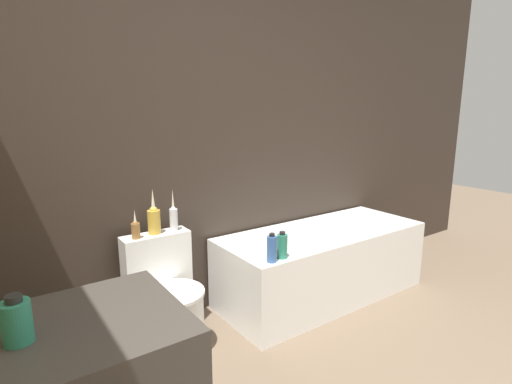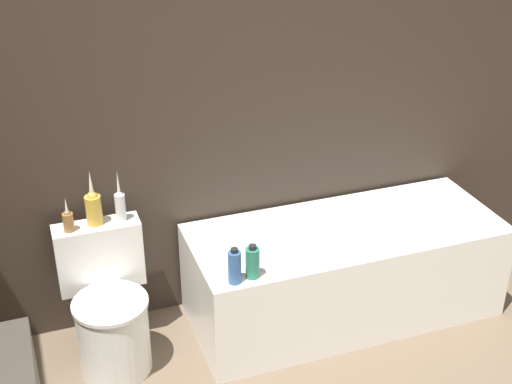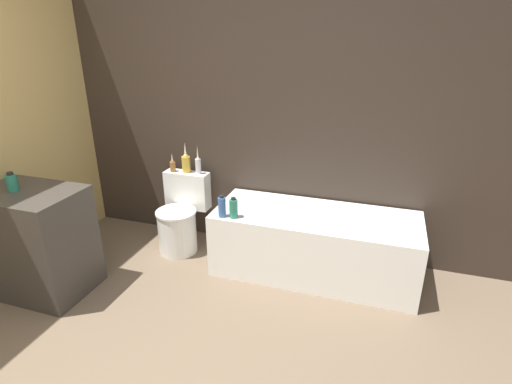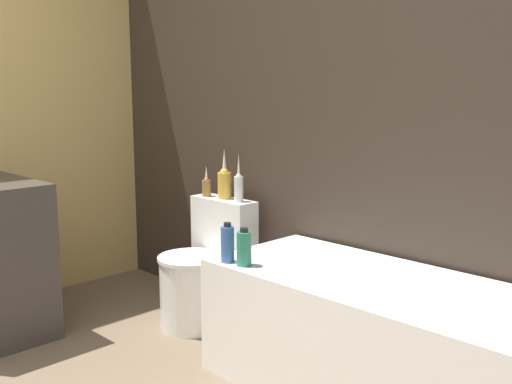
% 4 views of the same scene
% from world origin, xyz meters
% --- Properties ---
extents(wall_back_tiled, '(6.40, 0.06, 2.60)m').
position_xyz_m(wall_back_tiled, '(0.00, 2.17, 1.30)').
color(wall_back_tiled, '#332821').
rests_on(wall_back_tiled, ground_plane).
extents(bathtub, '(1.64, 0.66, 0.53)m').
position_xyz_m(bathtub, '(0.75, 1.79, 0.27)').
color(bathtub, white).
rests_on(bathtub, ground).
extents(toilet, '(0.42, 0.50, 0.69)m').
position_xyz_m(toilet, '(-0.50, 1.82, 0.30)').
color(toilet, white).
rests_on(toilet, ground).
extents(vase_gold, '(0.05, 0.05, 0.18)m').
position_xyz_m(vase_gold, '(-0.63, 1.97, 0.75)').
color(vase_gold, olive).
rests_on(vase_gold, toilet).
extents(vase_silver, '(0.08, 0.08, 0.28)m').
position_xyz_m(vase_silver, '(-0.50, 2.00, 0.78)').
color(vase_silver, gold).
rests_on(vase_silver, toilet).
extents(vase_bronze, '(0.05, 0.05, 0.27)m').
position_xyz_m(vase_bronze, '(-0.38, 1.99, 0.78)').
color(vase_bronze, silver).
rests_on(vase_bronze, toilet).
extents(shampoo_bottle_tall, '(0.06, 0.06, 0.18)m').
position_xyz_m(shampoo_bottle_tall, '(0.04, 1.52, 0.62)').
color(shampoo_bottle_tall, '#335999').
rests_on(shampoo_bottle_tall, bathtub).
extents(shampoo_bottle_short, '(0.07, 0.07, 0.17)m').
position_xyz_m(shampoo_bottle_short, '(0.14, 1.53, 0.61)').
color(shampoo_bottle_short, '#267259').
rests_on(shampoo_bottle_short, bathtub).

